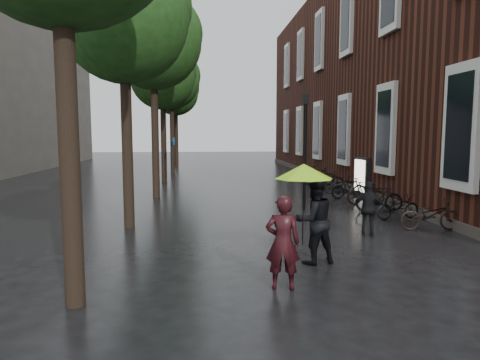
{
  "coord_description": "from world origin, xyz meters",
  "views": [
    {
      "loc": [
        -1.91,
        -6.02,
        2.83
      ],
      "look_at": [
        -0.74,
        6.78,
        1.42
      ],
      "focal_mm": 32.0,
      "sensor_mm": 36.0,
      "label": 1
    }
  ],
  "objects": [
    {
      "name": "ground",
      "position": [
        0.0,
        0.0,
        0.0
      ],
      "size": [
        120.0,
        120.0,
        0.0
      ],
      "primitive_type": "plane",
      "color": "black"
    },
    {
      "name": "person_black",
      "position": [
        0.52,
        2.91,
        0.95
      ],
      "size": [
        1.07,
        0.93,
        1.9
      ],
      "primitive_type": "imported",
      "rotation": [
        0.0,
        0.0,
        3.39
      ],
      "color": "black",
      "rests_on": "ground"
    },
    {
      "name": "person_burgundy",
      "position": [
        -0.45,
        1.45,
        0.86
      ],
      "size": [
        0.68,
        0.5,
        1.73
      ],
      "primitive_type": "imported",
      "rotation": [
        0.0,
        0.0,
        2.99
      ],
      "color": "black",
      "rests_on": "ground"
    },
    {
      "name": "lamp_post",
      "position": [
        1.89,
        9.41,
        2.56
      ],
      "size": [
        0.22,
        0.22,
        4.22
      ],
      "rotation": [
        0.0,
        0.0,
        -0.23
      ],
      "color": "black",
      "rests_on": "ground"
    },
    {
      "name": "lime_umbrella",
      "position": [
        0.12,
        2.28,
        2.08
      ],
      "size": [
        1.17,
        1.17,
        1.72
      ],
      "rotation": [
        0.0,
        0.0,
        -0.43
      ],
      "color": "black",
      "rests_on": "ground"
    },
    {
      "name": "pedestrian_walking",
      "position": [
        2.67,
        5.19,
        0.76
      ],
      "size": [
        0.97,
        0.69,
        1.52
      ],
      "primitive_type": "imported",
      "rotation": [
        0.0,
        0.0,
        2.74
      ],
      "color": "black",
      "rests_on": "ground"
    },
    {
      "name": "street_trees",
      "position": [
        -3.99,
        15.91,
        6.34
      ],
      "size": [
        4.33,
        34.03,
        8.91
      ],
      "color": "black",
      "rests_on": "ground"
    },
    {
      "name": "brick_building",
      "position": [
        10.47,
        19.46,
        5.99
      ],
      "size": [
        10.2,
        33.2,
        12.0
      ],
      "color": "#38160F",
      "rests_on": "ground"
    },
    {
      "name": "parked_bicycles",
      "position": [
        4.56,
        11.05,
        0.47
      ],
      "size": [
        2.05,
        11.9,
        1.05
      ],
      "color": "black",
      "rests_on": "ground"
    },
    {
      "name": "ad_lightbox",
      "position": [
        5.32,
        12.55,
        0.88
      ],
      "size": [
        0.27,
        1.17,
        1.76
      ],
      "rotation": [
        0.0,
        0.0,
        0.08
      ],
      "color": "black",
      "rests_on": "ground"
    },
    {
      "name": "cycle_sign",
      "position": [
        -3.44,
        17.5,
        1.74
      ],
      "size": [
        0.14,
        0.48,
        2.63
      ],
      "rotation": [
        0.0,
        0.0,
        -0.16
      ],
      "color": "#262628",
      "rests_on": "ground"
    }
  ]
}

